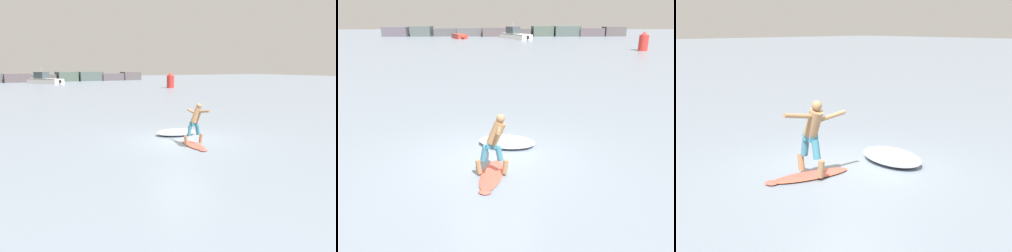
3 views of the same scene
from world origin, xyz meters
The scene contains 7 objects.
ground_plane centered at (0.00, 0.00, 0.00)m, with size 200.00×200.00×0.00m, color gray.
rock_jetty_breakwater centered at (1.33, 62.00, 0.89)m, with size 49.71×5.08×2.00m.
surfboard centered at (-0.05, -1.03, 0.03)m, with size 0.82×1.94×0.20m.
surfer centered at (0.05, -1.00, 0.98)m, with size 0.84×1.51×1.57m.
small_boat_offshore centered at (2.71, 52.71, 0.71)m, with size 5.73×8.74×3.02m.
channel_marker_buoy centered at (17.04, 30.81, 1.02)m, with size 1.09×1.09×2.24m.
wave_foam_at_tail centered at (0.38, 1.03, 0.13)m, with size 1.92×1.36×0.26m.
Camera 1 is at (-6.89, -11.23, 2.98)m, focal length 35.00 mm.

